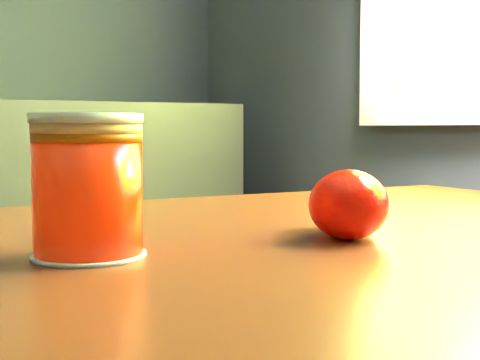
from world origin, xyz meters
TOP-DOWN VIEW (x-y plane):
  - table at (1.05, 0.06)m, footprint 0.98×0.69m
  - juice_glass at (0.84, 0.02)m, footprint 0.09×0.09m
  - orange_front at (1.09, 0.03)m, footprint 0.07×0.07m
  - orange_back at (1.06, -0.01)m, footprint 0.08×0.08m

SIDE VIEW (x-z plane):
  - table at x=1.05m, z-range 0.27..1.01m
  - orange_front at x=1.09m, z-range 0.73..0.79m
  - orange_back at x=1.06m, z-range 0.73..0.80m
  - juice_glass at x=0.84m, z-range 0.73..0.84m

